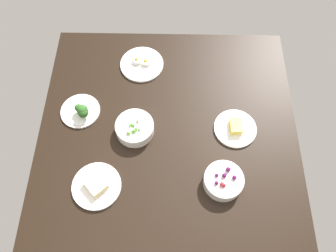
# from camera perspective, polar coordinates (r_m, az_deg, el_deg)

# --- Properties ---
(dining_table) EXTENTS (1.17, 1.13, 0.04)m
(dining_table) POSITION_cam_1_polar(r_m,az_deg,el_deg) (1.53, -0.00, -0.69)
(dining_table) COLOR black
(dining_table) RESTS_ON ground
(plate_broccoli) EXTENTS (0.18, 0.18, 0.08)m
(plate_broccoli) POSITION_cam_1_polar(r_m,az_deg,el_deg) (1.58, -14.74, 2.55)
(plate_broccoli) COLOR white
(plate_broccoli) RESTS_ON dining_table
(plate_sandwich) EXTENTS (0.21, 0.21, 0.05)m
(plate_sandwich) POSITION_cam_1_polar(r_m,az_deg,el_deg) (1.43, -12.21, -10.00)
(plate_sandwich) COLOR white
(plate_sandwich) RESTS_ON dining_table
(bowl_peas) EXTENTS (0.17, 0.17, 0.07)m
(bowl_peas) POSITION_cam_1_polar(r_m,az_deg,el_deg) (1.49, -5.75, -0.33)
(bowl_peas) COLOR white
(bowl_peas) RESTS_ON dining_table
(bowl_berries) EXTENTS (0.17, 0.17, 0.07)m
(bowl_berries) POSITION_cam_1_polar(r_m,az_deg,el_deg) (1.41, 9.50, -9.26)
(bowl_berries) COLOR white
(bowl_berries) RESTS_ON dining_table
(plate_cheese) EXTENTS (0.19, 0.19, 0.04)m
(plate_cheese) POSITION_cam_1_polar(r_m,az_deg,el_deg) (1.53, 11.50, -0.33)
(plate_cheese) COLOR white
(plate_cheese) RESTS_ON dining_table
(plate_eggs) EXTENTS (0.22, 0.22, 0.05)m
(plate_eggs) POSITION_cam_1_polar(r_m,az_deg,el_deg) (1.71, -4.55, 10.63)
(plate_eggs) COLOR white
(plate_eggs) RESTS_ON dining_table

